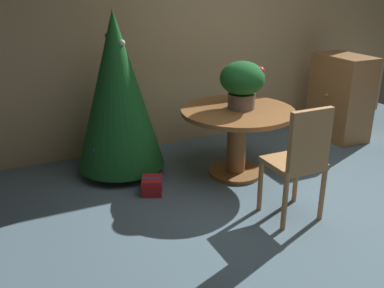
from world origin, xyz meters
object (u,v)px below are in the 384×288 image
at_px(round_dining_table, 237,128).
at_px(gift_box_red, 152,185).
at_px(wooden_cabinet, 340,97).
at_px(flower_vase, 242,81).
at_px(holiday_tree, 117,91).
at_px(wooden_chair_near, 300,158).

relative_size(round_dining_table, gift_box_red, 4.20).
bearing_deg(wooden_cabinet, flower_vase, -166.39).
distance_m(gift_box_red, wooden_cabinet, 2.80).
bearing_deg(round_dining_table, gift_box_red, -177.54).
distance_m(flower_vase, wooden_cabinet, 1.83).
bearing_deg(flower_vase, holiday_tree, 153.52).
relative_size(round_dining_table, wooden_cabinet, 1.08).
bearing_deg(wooden_cabinet, wooden_chair_near, -141.02).
distance_m(wooden_chair_near, wooden_cabinet, 2.28).
distance_m(round_dining_table, wooden_cabinet, 1.82).
bearing_deg(wooden_chair_near, gift_box_red, 134.74).
distance_m(holiday_tree, wooden_cabinet, 2.87).
height_order(wooden_chair_near, gift_box_red, wooden_chair_near).
bearing_deg(holiday_tree, wooden_chair_near, -55.72).
bearing_deg(holiday_tree, round_dining_table, -28.04).
height_order(gift_box_red, wooden_cabinet, wooden_cabinet).
relative_size(round_dining_table, wooden_chair_near, 1.14).
distance_m(flower_vase, gift_box_red, 1.35).
xyz_separation_m(flower_vase, wooden_chair_near, (-0.05, -1.02, -0.42)).
bearing_deg(round_dining_table, flower_vase, 16.69).
distance_m(holiday_tree, gift_box_red, 1.01).
height_order(flower_vase, holiday_tree, holiday_tree).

